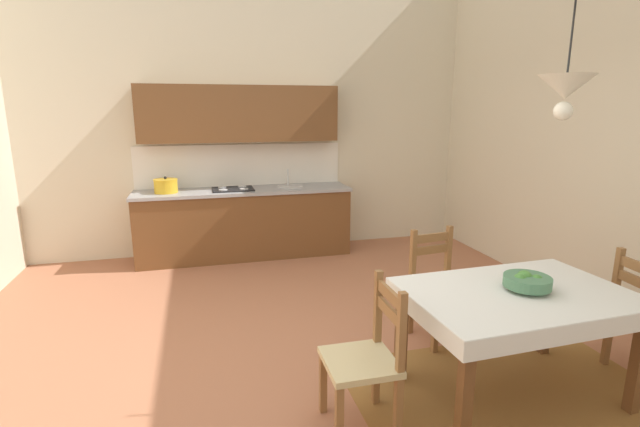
# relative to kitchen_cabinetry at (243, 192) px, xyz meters

# --- Properties ---
(ground_plane) EXTENTS (6.39, 7.01, 0.10)m
(ground_plane) POSITION_rel_kitchen_cabinetry_xyz_m (0.22, -2.93, -0.91)
(ground_plane) COLOR #AD6B4C
(wall_back) EXTENTS (6.39, 0.12, 4.05)m
(wall_back) POSITION_rel_kitchen_cabinetry_xyz_m (0.22, 0.33, 1.17)
(wall_back) COLOR beige
(wall_back) RESTS_ON ground_plane
(area_rug) EXTENTS (2.10, 1.60, 0.01)m
(area_rug) POSITION_rel_kitchen_cabinetry_xyz_m (1.43, -3.67, -0.85)
(area_rug) COLOR olive
(area_rug) RESTS_ON ground_plane
(kitchen_cabinetry) EXTENTS (2.75, 0.63, 2.20)m
(kitchen_cabinetry) POSITION_rel_kitchen_cabinetry_xyz_m (0.00, 0.00, 0.00)
(kitchen_cabinetry) COLOR brown
(kitchen_cabinetry) RESTS_ON ground_plane
(dining_table) EXTENTS (1.48, 1.01, 0.75)m
(dining_table) POSITION_rel_kitchen_cabinetry_xyz_m (1.43, -3.57, -0.22)
(dining_table) COLOR brown
(dining_table) RESTS_ON ground_plane
(dining_chair_kitchen_side) EXTENTS (0.47, 0.47, 0.93)m
(dining_chair_kitchen_side) POSITION_rel_kitchen_cabinetry_xyz_m (1.36, -2.70, -0.41)
(dining_chair_kitchen_side) COLOR #D1BC89
(dining_chair_kitchen_side) RESTS_ON ground_plane
(dining_chair_tv_side) EXTENTS (0.42, 0.42, 0.93)m
(dining_chair_tv_side) POSITION_rel_kitchen_cabinetry_xyz_m (0.37, -3.61, -0.41)
(dining_chair_tv_side) COLOR #D1BC89
(dining_chair_tv_side) RESTS_ON ground_plane
(fruit_bowl) EXTENTS (0.30, 0.30, 0.12)m
(fruit_bowl) POSITION_rel_kitchen_cabinetry_xyz_m (1.49, -3.57, -0.04)
(fruit_bowl) COLOR #4C7F5B
(fruit_bowl) RESTS_ON dining_table
(pendant_lamp) EXTENTS (0.32, 0.32, 0.80)m
(pendant_lamp) POSITION_rel_kitchen_cabinetry_xyz_m (1.57, -3.62, 1.18)
(pendant_lamp) COLOR black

